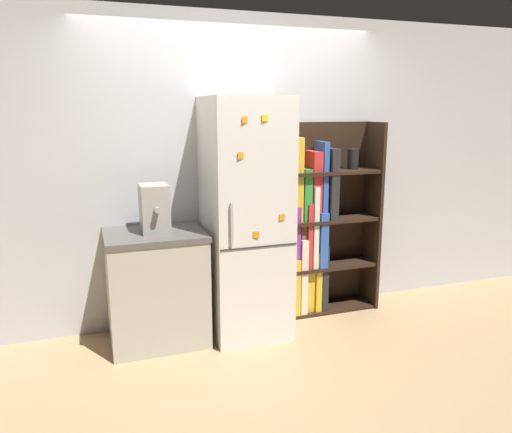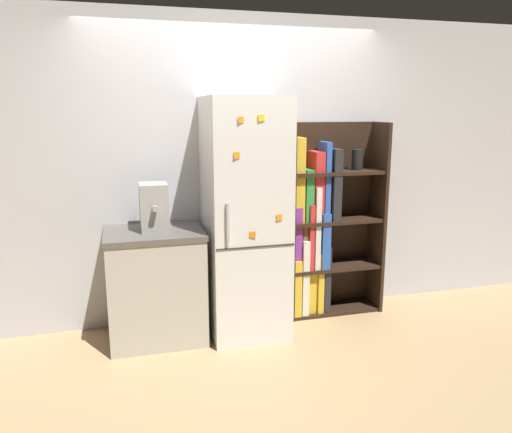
# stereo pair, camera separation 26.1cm
# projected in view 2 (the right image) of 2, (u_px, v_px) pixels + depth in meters

# --- Properties ---
(ground_plane) EXTENTS (16.00, 16.00, 0.00)m
(ground_plane) POSITION_uv_depth(u_px,v_px,m) (249.00, 334.00, 4.12)
(ground_plane) COLOR tan
(wall_back) EXTENTS (8.00, 0.05, 2.60)m
(wall_back) POSITION_uv_depth(u_px,v_px,m) (234.00, 171.00, 4.29)
(wall_back) COLOR silver
(wall_back) RESTS_ON ground_plane
(refrigerator) EXTENTS (0.62, 0.70, 1.92)m
(refrigerator) POSITION_uv_depth(u_px,v_px,m) (245.00, 218.00, 4.02)
(refrigerator) COLOR white
(refrigerator) RESTS_ON ground_plane
(bookshelf) EXTENTS (0.89, 0.32, 1.71)m
(bookshelf) POSITION_uv_depth(u_px,v_px,m) (320.00, 227.00, 4.44)
(bookshelf) COLOR black
(bookshelf) RESTS_ON ground_plane
(kitchen_counter) EXTENTS (0.76, 0.62, 0.90)m
(kitchen_counter) POSITION_uv_depth(u_px,v_px,m) (156.00, 285.00, 3.98)
(kitchen_counter) COLOR #BCB7A8
(kitchen_counter) RESTS_ON ground_plane
(espresso_machine) EXTENTS (0.21, 0.31, 0.37)m
(espresso_machine) POSITION_uv_depth(u_px,v_px,m) (154.00, 207.00, 3.85)
(espresso_machine) COLOR #A5A39E
(espresso_machine) RESTS_ON kitchen_counter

